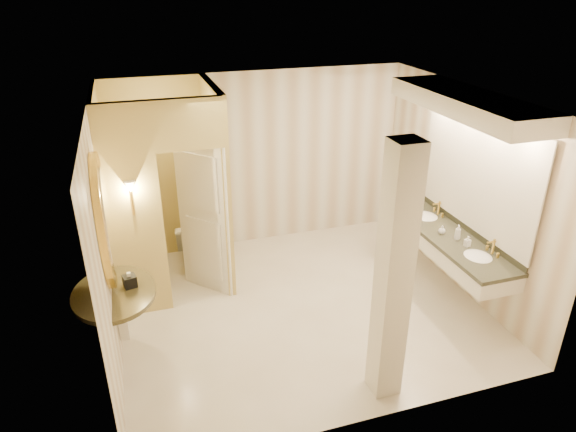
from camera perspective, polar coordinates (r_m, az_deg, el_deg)
name	(u,v)px	position (r m, az deg, el deg)	size (l,w,h in m)	color
floor	(301,306)	(6.83, 1.42, -9.92)	(4.50, 4.50, 0.00)	#EFE5CF
ceiling	(303,100)	(5.72, 1.72, 12.77)	(4.50, 4.50, 0.00)	silver
wall_back	(260,160)	(7.94, -3.15, 6.21)	(4.50, 0.02, 2.70)	beige
wall_front	(377,305)	(4.56, 9.84, -9.73)	(4.50, 0.02, 2.70)	beige
wall_left	(105,239)	(5.89, -19.65, -2.38)	(0.02, 4.00, 2.70)	beige
wall_right	(463,191)	(7.16, 18.88, 2.66)	(0.02, 4.00, 2.70)	beige
toilet_closet	(195,191)	(6.77, -10.26, 2.72)	(1.50, 1.55, 2.70)	#DBCC72
wall_sconce	(130,188)	(6.12, -17.12, 2.98)	(0.14, 0.14, 0.42)	gold
vanity	(460,180)	(6.71, 18.56, 3.79)	(0.75, 2.38, 2.09)	silver
console_shelf	(109,252)	(5.59, -19.30, -3.84)	(1.10, 1.10, 2.00)	black
pillar	(394,278)	(4.96, 11.64, -6.73)	(0.28, 0.28, 2.70)	silver
tissue_box	(130,281)	(5.83, -17.17, -6.93)	(0.13, 0.13, 0.13)	black
toilet	(190,242)	(7.74, -10.86, -2.82)	(0.39, 0.69, 0.70)	white
soap_bottle_a	(468,241)	(6.73, 19.32, -2.67)	(0.06, 0.06, 0.14)	beige
soap_bottle_b	(442,230)	(6.96, 16.74, -1.47)	(0.09, 0.09, 0.12)	silver
soap_bottle_c	(458,232)	(6.85, 18.36, -1.72)	(0.08, 0.08, 0.20)	#C6B28C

